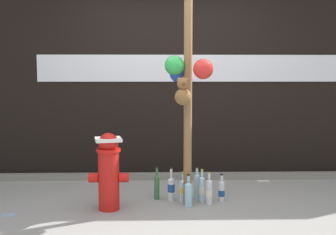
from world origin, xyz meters
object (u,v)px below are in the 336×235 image
(memorial_post, at_px, (186,54))
(bottle_7, at_px, (202,189))
(fire_hydrant, at_px, (109,170))
(bottle_1, at_px, (188,194))
(bottle_3, at_px, (209,191))
(bottle_6, at_px, (157,186))
(bottle_4, at_px, (222,190))
(bottle_5, at_px, (197,186))
(bottle_0, at_px, (171,188))
(bottle_2, at_px, (183,189))

(memorial_post, xyz_separation_m, bottle_7, (0.18, 0.07, -1.43))
(fire_hydrant, bearing_deg, bottle_1, 4.31)
(bottle_3, height_order, bottle_7, bottle_7)
(bottle_3, relative_size, bottle_7, 0.94)
(bottle_1, bearing_deg, bottle_6, 139.25)
(bottle_1, distance_m, bottle_4, 0.43)
(bottle_1, bearing_deg, bottle_4, 28.86)
(fire_hydrant, bearing_deg, bottle_3, 8.42)
(memorial_post, bearing_deg, bottle_6, 147.20)
(bottle_1, bearing_deg, bottle_7, 45.09)
(bottle_1, height_order, bottle_5, bottle_5)
(memorial_post, bearing_deg, bottle_1, -75.67)
(bottle_4, relative_size, bottle_5, 0.80)
(bottle_4, distance_m, bottle_6, 0.71)
(bottle_0, xyz_separation_m, bottle_3, (0.39, -0.15, -0.00))
(memorial_post, bearing_deg, bottle_5, 49.32)
(bottle_7, bearing_deg, bottle_3, -43.23)
(bottle_2, distance_m, bottle_5, 0.16)
(bottle_2, height_order, bottle_3, bottle_3)
(bottle_1, height_order, bottle_3, bottle_1)
(bottle_6, relative_size, bottle_7, 1.01)
(bottle_6, bearing_deg, bottle_7, -14.44)
(bottle_6, distance_m, bottle_7, 0.50)
(bottle_6, bearing_deg, bottle_2, -15.91)
(bottle_2, height_order, bottle_4, bottle_2)
(fire_hydrant, distance_m, bottle_2, 0.86)
(bottle_2, height_order, bottle_6, bottle_6)
(bottle_3, distance_m, bottle_4, 0.19)
(bottle_6, height_order, bottle_7, bottle_6)
(bottle_6, bearing_deg, memorial_post, -32.80)
(bottle_0, relative_size, bottle_6, 1.00)
(bottle_1, height_order, bottle_6, bottle_6)
(bottle_5, distance_m, bottle_7, 0.09)
(memorial_post, relative_size, bottle_2, 8.58)
(bottle_0, xyz_separation_m, bottle_7, (0.33, -0.09, 0.01))
(bottle_4, height_order, bottle_7, bottle_7)
(bottle_5, relative_size, bottle_7, 1.02)
(bottle_6, bearing_deg, fire_hydrant, -144.73)
(fire_hydrant, relative_size, bottle_0, 2.17)
(memorial_post, bearing_deg, bottle_7, 22.03)
(bottle_1, bearing_deg, fire_hydrant, -175.69)
(bottle_0, distance_m, bottle_5, 0.28)
(bottle_3, relative_size, bottle_4, 1.15)
(memorial_post, distance_m, bottle_5, 1.43)
(bottle_4, bearing_deg, bottle_6, 174.02)
(memorial_post, height_order, bottle_1, memorial_post)
(fire_hydrant, distance_m, bottle_1, 0.86)
(bottle_1, xyz_separation_m, bottle_3, (0.23, 0.09, -0.00))
(bottle_3, relative_size, bottle_6, 0.94)
(bottle_1, relative_size, bottle_3, 1.01)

